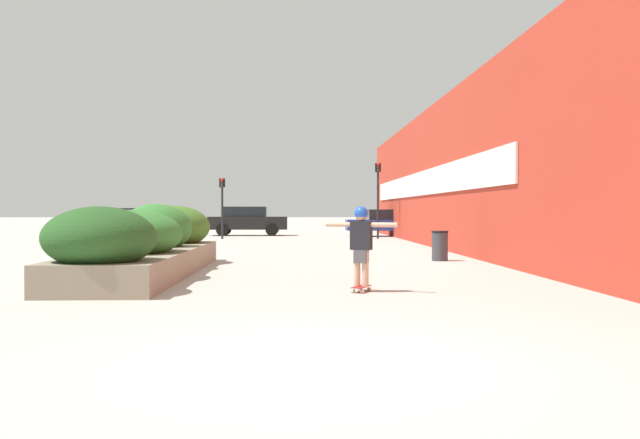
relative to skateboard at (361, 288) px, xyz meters
The scene contains 12 objects.
ground_plane 5.82m from the skateboard, 97.48° to the right, with size 300.00×300.00×0.00m, color #ADA89E.
building_wall_right 12.02m from the skateboard, 67.84° to the left, with size 0.67×47.12×5.54m.
planter_box 5.76m from the skateboard, 141.79° to the left, with size 2.09×9.42×1.59m.
skateboard is the anchor object (origin of this frame).
skateboarder 0.88m from the skateboard, ahead, with size 1.24×0.59×1.40m.
trash_bin 8.20m from the skateboard, 69.06° to the left, with size 0.47×0.47×0.85m.
car_leftmost 32.96m from the skateboard, 109.04° to the left, with size 4.23×1.91×1.58m.
car_center_left 29.49m from the skateboard, 70.33° to the left, with size 4.22×1.98×1.44m.
car_center_right 28.89m from the skateboard, 97.97° to the left, with size 4.49×1.84×1.66m.
car_rightmost 27.37m from the skateboard, 81.77° to the left, with size 4.51×2.02×1.50m.
traffic_light_left 24.23m from the skateboard, 101.75° to the left, with size 0.28×0.30×3.06m.
traffic_light_right 24.00m from the skateboard, 82.82° to the left, with size 0.28×0.30×3.85m.
Camera 1 is at (-0.36, -6.67, 1.42)m, focal length 40.00 mm.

